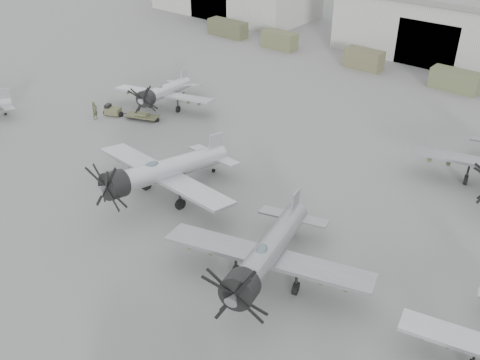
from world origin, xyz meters
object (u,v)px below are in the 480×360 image
object	(u,v)px
aircraft_far_0	(162,92)
tug_trailer	(124,113)
ground_crew	(95,111)
aircraft_mid_1	(159,172)
aircraft_mid_2	(265,256)

from	to	relation	value
aircraft_far_0	tug_trailer	world-z (taller)	aircraft_far_0
tug_trailer	ground_crew	bearing A→B (deg)	-150.39
aircraft_far_0	tug_trailer	xyz separation A→B (m)	(-1.96, -3.94, -1.61)
aircraft_mid_1	aircraft_far_0	distance (m)	18.04
aircraft_mid_2	ground_crew	size ratio (longest dim) A/B	6.99
aircraft_mid_1	ground_crew	bearing A→B (deg)	162.69
aircraft_mid_1	aircraft_mid_2	distance (m)	12.95
tug_trailer	aircraft_far_0	bearing A→B (deg)	42.40
aircraft_mid_2	aircraft_far_0	size ratio (longest dim) A/B	1.21
aircraft_mid_1	aircraft_mid_2	bearing A→B (deg)	-9.46
aircraft_far_0	ground_crew	distance (m)	7.40
aircraft_mid_2	tug_trailer	world-z (taller)	aircraft_mid_2
aircraft_mid_1	tug_trailer	distance (m)	17.34
aircraft_far_0	aircraft_mid_2	bearing A→B (deg)	-48.95
aircraft_mid_1	aircraft_far_0	size ratio (longest dim) A/B	1.23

